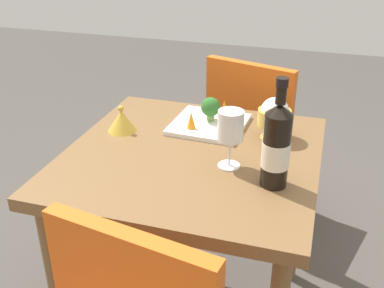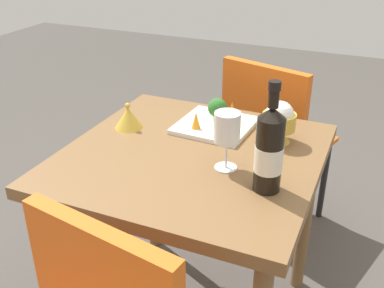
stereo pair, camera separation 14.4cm
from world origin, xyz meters
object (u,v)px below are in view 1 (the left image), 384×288
Objects in this scene: broccoli_floret at (210,107)px; carrot_garnish_left at (224,108)px; wine_glass at (231,127)px; serving_plate at (209,124)px; carrot_garnish_right at (191,120)px; chair_near_window at (254,128)px; wine_bottle at (276,146)px; rice_bowl at (274,117)px; rice_bowl_lid at (122,121)px.

carrot_garnish_left is (-0.05, 0.04, -0.02)m from broccoli_floret.
wine_glass is 2.09× the size of broccoli_floret.
broccoli_floret is at bearing -176.23° from serving_plate.
serving_plate is 0.09m from carrot_garnish_right.
carrot_garnish_left is at bearing -81.55° from chair_near_window.
wine_bottle reaches higher than carrot_garnish_left.
rice_bowl reaches higher than carrot_garnish_left.
carrot_garnish_right is at bearing 103.65° from rice_bowl_lid.
chair_near_window reaches higher than carrot_garnish_left.
wine_glass is 0.35m from carrot_garnish_left.
rice_bowl_lid is (0.10, -0.51, -0.04)m from rice_bowl.
chair_near_window reaches higher than carrot_garnish_right.
rice_bowl_lid is at bearing -66.39° from serving_plate.
wine_bottle reaches higher than broccoli_floret.
chair_near_window is at bearing -167.08° from wine_bottle.
chair_near_window is at bearing -164.17° from rice_bowl.
carrot_garnish_left is (0.38, -0.06, 0.24)m from chair_near_window.
carrot_garnish_left is (-0.39, -0.23, -0.07)m from wine_bottle.
carrot_garnish_left is at bearing -114.50° from rice_bowl.
broccoli_floret is at bearing 116.81° from rice_bowl_lid.
serving_plate is 0.09m from carrot_garnish_left.
rice_bowl is 2.23× the size of carrot_garnish_left.
wine_bottle reaches higher than carrot_garnish_right.
rice_bowl_lid is (0.57, -0.38, 0.23)m from chair_near_window.
rice_bowl_lid is at bearing -108.30° from wine_glass.
rice_bowl is at bearing 101.14° from rice_bowl_lid.
chair_near_window is at bearing 167.79° from serving_plate.
rice_bowl is 0.28m from carrot_garnish_right.
wine_bottle reaches higher than wine_glass.
wine_bottle is at bearing 8.25° from rice_bowl.
carrot_garnish_left is 0.16m from carrot_garnish_right.
wine_glass is at bearing 71.70° from rice_bowl_lid.
rice_bowl is 1.42× the size of rice_bowl_lid.
serving_plate is (-0.32, -0.27, -0.11)m from wine_bottle.
rice_bowl_lid is 0.38× the size of serving_plate.
broccoli_floret is (-0.02, -0.00, 0.06)m from serving_plate.
wine_glass is 2.96× the size of carrot_garnish_right.
wine_bottle is 3.65× the size of broccoli_floret.
rice_bowl_lid is 0.37m from carrot_garnish_left.
carrot_garnish_right is (0.07, -0.04, 0.04)m from serving_plate.
rice_bowl is (-0.30, -0.04, -0.05)m from wine_bottle.
rice_bowl reaches higher than rice_bowl_lid.
wine_glass is 0.31m from broccoli_floret.
wine_bottle is 3.13× the size of rice_bowl_lid.
serving_plate is at bearing 113.61° from rice_bowl_lid.
wine_glass reaches higher than serving_plate.
wine_bottle is at bearing 65.33° from wine_glass.
carrot_garnish_left is (-0.19, 0.32, 0.01)m from rice_bowl_lid.
broccoli_floret reaches higher than carrot_garnish_right.
carrot_garnish_left is at bearing 120.38° from rice_bowl_lid.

